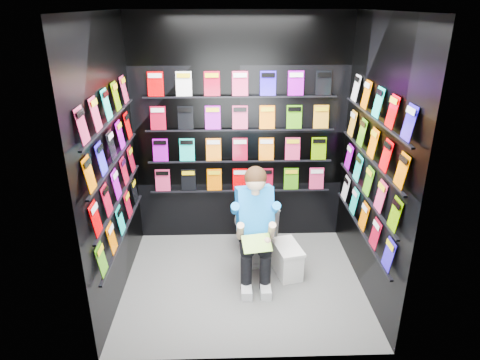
{
  "coord_description": "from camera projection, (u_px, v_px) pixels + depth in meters",
  "views": [
    {
      "loc": [
        -0.15,
        -3.64,
        2.66
      ],
      "look_at": [
        -0.03,
        0.15,
        1.08
      ],
      "focal_mm": 32.0,
      "sensor_mm": 36.0,
      "label": 1
    }
  ],
  "objects": [
    {
      "name": "floor",
      "position": [
        243.0,
        283.0,
        4.39
      ],
      "size": [
        2.4,
        2.4,
        0.0
      ],
      "primitive_type": "plane",
      "color": "#575755",
      "rests_on": "ground"
    },
    {
      "name": "reader",
      "position": [
        255.0,
        211.0,
        4.25
      ],
      "size": [
        0.6,
        0.78,
        1.31
      ],
      "primitive_type": null,
      "rotation": [
        0.0,
        0.0,
        0.17
      ],
      "color": "blue",
      "rests_on": "toilet"
    },
    {
      "name": "wall_left",
      "position": [
        111.0,
        166.0,
        3.85
      ],
      "size": [
        0.04,
        2.0,
        2.6
      ],
      "primitive_type": "cube",
      "color": "black",
      "rests_on": "floor"
    },
    {
      "name": "wall_front",
      "position": [
        249.0,
        215.0,
        2.96
      ],
      "size": [
        2.4,
        0.04,
        2.6
      ],
      "primitive_type": "cube",
      "color": "black",
      "rests_on": "floor"
    },
    {
      "name": "longbox",
      "position": [
        287.0,
        261.0,
        4.49
      ],
      "size": [
        0.3,
        0.44,
        0.3
      ],
      "primitive_type": "cube",
      "rotation": [
        0.0,
        0.0,
        0.22
      ],
      "color": "white",
      "rests_on": "floor"
    },
    {
      "name": "comics_back",
      "position": [
        240.0,
        134.0,
        4.78
      ],
      "size": [
        2.1,
        0.06,
        1.37
      ],
      "primitive_type": null,
      "color": "#E00004",
      "rests_on": "wall_back"
    },
    {
      "name": "toilet",
      "position": [
        252.0,
        226.0,
        4.75
      ],
      "size": [
        0.54,
        0.81,
        0.73
      ],
      "primitive_type": "imported",
      "rotation": [
        0.0,
        0.0,
        3.31
      ],
      "color": "white",
      "rests_on": "floor"
    },
    {
      "name": "comics_left",
      "position": [
        114.0,
        165.0,
        3.85
      ],
      "size": [
        0.06,
        1.7,
        1.37
      ],
      "primitive_type": null,
      "color": "#E00004",
      "rests_on": "wall_left"
    },
    {
      "name": "wall_right",
      "position": [
        374.0,
        163.0,
        3.92
      ],
      "size": [
        0.04,
        2.0,
        2.6
      ],
      "primitive_type": "cube",
      "color": "black",
      "rests_on": "floor"
    },
    {
      "name": "held_comic",
      "position": [
        257.0,
        243.0,
        3.99
      ],
      "size": [
        0.29,
        0.2,
        0.11
      ],
      "primitive_type": "cube",
      "rotation": [
        -0.96,
        0.0,
        0.17
      ],
      "color": "green",
      "rests_on": "reader"
    },
    {
      "name": "ceiling",
      "position": [
        244.0,
        11.0,
        3.39
      ],
      "size": [
        2.4,
        2.4,
        0.0
      ],
      "primitive_type": "plane",
      "color": "white",
      "rests_on": "floor"
    },
    {
      "name": "wall_back",
      "position": [
        240.0,
        133.0,
        4.81
      ],
      "size": [
        2.4,
        0.04,
        2.6
      ],
      "primitive_type": "cube",
      "color": "black",
      "rests_on": "floor"
    },
    {
      "name": "comics_right",
      "position": [
        371.0,
        162.0,
        3.92
      ],
      "size": [
        0.06,
        1.7,
        1.37
      ],
      "primitive_type": null,
      "color": "#E00004",
      "rests_on": "wall_right"
    },
    {
      "name": "longbox_lid",
      "position": [
        288.0,
        247.0,
        4.43
      ],
      "size": [
        0.33,
        0.46,
        0.03
      ],
      "primitive_type": "cube",
      "rotation": [
        0.0,
        0.0,
        0.22
      ],
      "color": "white",
      "rests_on": "longbox"
    }
  ]
}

